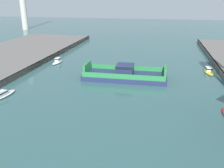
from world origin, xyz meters
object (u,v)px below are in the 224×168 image
(chain_ferry, at_px, (125,74))
(moored_boat_near_left, at_px, (2,95))
(moored_boat_far_left, at_px, (209,71))
(moored_boat_upstream_a, at_px, (58,61))

(chain_ferry, xyz_separation_m, moored_boat_near_left, (-20.76, -15.14, -0.60))
(moored_boat_near_left, relative_size, moored_boat_far_left, 1.07)
(moored_boat_far_left, bearing_deg, moored_boat_upstream_a, 178.43)
(moored_boat_near_left, xyz_separation_m, moored_boat_upstream_a, (0.02, 25.39, 0.09))
(moored_boat_near_left, xyz_separation_m, moored_boat_far_left, (40.30, 24.29, 0.04))
(chain_ferry, height_order, moored_boat_far_left, chain_ferry)
(moored_boat_near_left, height_order, moored_boat_upstream_a, moored_boat_upstream_a)
(chain_ferry, distance_m, moored_boat_near_left, 25.70)
(chain_ferry, relative_size, moored_boat_near_left, 2.87)
(moored_boat_near_left, height_order, moored_boat_far_left, moored_boat_far_left)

